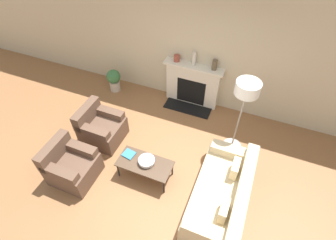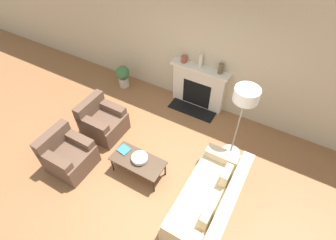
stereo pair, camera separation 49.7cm
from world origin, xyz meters
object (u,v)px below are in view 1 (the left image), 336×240
(book, at_px, (129,154))
(potted_plant, at_px, (114,79))
(floor_lamp, at_px, (246,95))
(mantel_vase_center_right, at_px, (215,65))
(fireplace, at_px, (192,85))
(couch, at_px, (222,195))
(armchair_near, at_px, (71,166))
(coffee_table, at_px, (145,164))
(mantel_vase_center_left, at_px, (194,59))
(bowl, at_px, (147,161))
(armchair_far, at_px, (101,128))
(mantel_vase_left, at_px, (177,58))

(book, bearing_deg, potted_plant, 136.24)
(floor_lamp, relative_size, mantel_vase_center_right, 7.24)
(fireplace, distance_m, couch, 2.75)
(fireplace, relative_size, mantel_vase_center_right, 5.87)
(armchair_near, xyz_separation_m, coffee_table, (1.28, 0.52, 0.05))
(couch, distance_m, mantel_vase_center_left, 2.92)
(armchair_near, bearing_deg, potted_plant, 12.89)
(coffee_table, distance_m, bowl, 0.10)
(floor_lamp, bearing_deg, bowl, -136.09)
(mantel_vase_center_right, bearing_deg, armchair_near, -122.58)
(couch, distance_m, armchair_far, 2.81)
(couch, bearing_deg, potted_plant, -121.78)
(book, height_order, mantel_vase_left, mantel_vase_left)
(floor_lamp, height_order, mantel_vase_center_left, floor_lamp)
(couch, relative_size, mantel_vase_center_right, 7.74)
(couch, bearing_deg, mantel_vase_center_left, -150.16)
(fireplace, xyz_separation_m, mantel_vase_center_right, (0.45, 0.01, 0.67))
(armchair_far, xyz_separation_m, book, (0.92, -0.44, 0.09))
(armchair_far, distance_m, mantel_vase_left, 2.27)
(bowl, xyz_separation_m, mantel_vase_left, (-0.32, 2.35, 0.70))
(coffee_table, height_order, potted_plant, potted_plant)
(couch, relative_size, book, 7.40)
(mantel_vase_left, bearing_deg, bowl, -82.20)
(mantel_vase_center_left, distance_m, mantel_vase_center_right, 0.47)
(mantel_vase_center_right, bearing_deg, armchair_far, -134.74)
(book, height_order, mantel_vase_center_right, mantel_vase_center_right)
(fireplace, bearing_deg, coffee_table, -93.00)
(book, bearing_deg, couch, 6.64)
(mantel_vase_left, bearing_deg, mantel_vase_center_right, 0.00)
(potted_plant, bearing_deg, coffee_table, -47.82)
(armchair_far, xyz_separation_m, floor_lamp, (2.67, 0.83, 1.11))
(mantel_vase_center_right, height_order, potted_plant, mantel_vase_center_right)
(coffee_table, relative_size, potted_plant, 1.71)
(fireplace, bearing_deg, couch, -60.29)
(fireplace, relative_size, potted_plant, 2.31)
(bowl, relative_size, mantel_vase_center_left, 0.97)
(armchair_near, relative_size, coffee_table, 0.80)
(couch, relative_size, mantel_vase_left, 12.56)
(mantel_vase_center_right, bearing_deg, couch, -69.26)
(coffee_table, distance_m, mantel_vase_left, 2.53)
(fireplace, bearing_deg, armchair_far, -127.07)
(book, bearing_deg, fireplace, 87.24)
(couch, distance_m, mantel_vase_center_right, 2.72)
(coffee_table, distance_m, potted_plant, 2.78)
(armchair_near, xyz_separation_m, floor_lamp, (2.67, 1.86, 1.11))
(mantel_vase_center_right, bearing_deg, potted_plant, -172.52)
(bowl, xyz_separation_m, mantel_vase_center_left, (0.08, 2.35, 0.78))
(armchair_near, height_order, bowl, armchair_near)
(couch, bearing_deg, mantel_vase_center_right, -159.26)
(fireplace, distance_m, bowl, 2.34)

